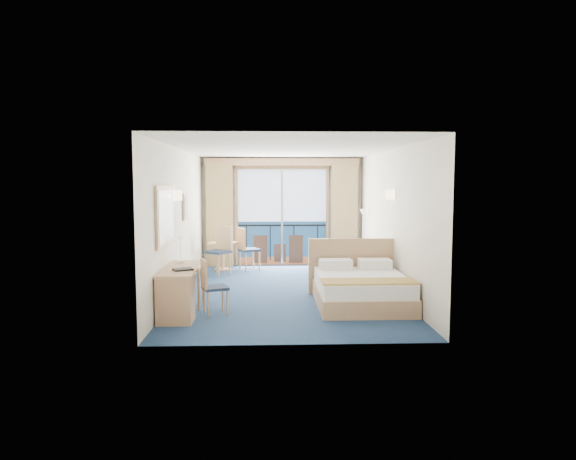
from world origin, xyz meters
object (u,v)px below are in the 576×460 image
object	(u,v)px
nightstand	(377,276)
round_table	(223,249)
bed	(361,288)
table_chair_b	(220,247)
armchair	(347,261)
desk_chair	(211,283)
table_chair_a	(246,246)
floor_lamp	(363,224)
desk	(177,294)

from	to	relation	value
nightstand	round_table	bearing A→B (deg)	144.58
bed	table_chair_b	world-z (taller)	table_chair_b
nightstand	armchair	size ratio (longest dim) A/B	0.71
desk_chair	round_table	bearing A→B (deg)	-16.28
bed	desk_chair	xyz separation A→B (m)	(-2.48, -0.57, 0.20)
round_table	table_chair_a	size ratio (longest dim) A/B	0.73
armchair	nightstand	bearing A→B (deg)	68.73
floor_lamp	table_chair_b	xyz separation A→B (m)	(-3.31, -0.33, -0.49)
desk	table_chair_b	world-z (taller)	table_chair_b
floor_lamp	table_chair_b	distance (m)	3.36
bed	floor_lamp	xyz separation A→B (m)	(0.65, 3.35, 0.81)
armchair	floor_lamp	bearing A→B (deg)	-166.02
bed	round_table	world-z (taller)	bed
armchair	table_chair_a	xyz separation A→B (m)	(-2.29, 0.71, 0.25)
desk	desk_chair	size ratio (longest dim) A/B	1.80
round_table	table_chair_b	bearing A→B (deg)	-89.66
nightstand	table_chair_b	bearing A→B (deg)	152.07
round_table	table_chair_b	world-z (taller)	table_chair_b
desk	bed	bearing A→B (deg)	17.02
desk	table_chair_a	size ratio (longest dim) A/B	1.56
nightstand	desk	distance (m)	4.15
desk_chair	table_chair_b	world-z (taller)	table_chair_b
armchair	round_table	distance (m)	2.96
floor_lamp	round_table	size ratio (longest dim) A/B	1.99
bed	desk	world-z (taller)	bed
bed	nightstand	size ratio (longest dim) A/B	3.90
nightstand	table_chair_a	bearing A→B (deg)	140.28
floor_lamp	bed	bearing A→B (deg)	-101.00
desk	table_chair_b	xyz separation A→B (m)	(0.29, 3.92, 0.20)
desk	desk_chair	world-z (taller)	desk_chair
nightstand	round_table	world-z (taller)	round_table
desk_chair	table_chair_a	distance (m)	4.12
floor_lamp	desk	world-z (taller)	floor_lamp
bed	desk_chair	size ratio (longest dim) A/B	2.23
bed	desk	size ratio (longest dim) A/B	1.24
bed	armchair	world-z (taller)	bed
table_chair_a	table_chair_b	bearing A→B (deg)	106.11
floor_lamp	desk_chair	world-z (taller)	floor_lamp
desk_chair	desk	bearing A→B (deg)	106.31
desk	table_chair_b	distance (m)	3.94
round_table	armchair	bearing A→B (deg)	-15.51
desk_chair	table_chair_b	xyz separation A→B (m)	(-0.18, 3.60, 0.12)
bed	nightstand	xyz separation A→B (m)	(0.56, 1.31, -0.04)
round_table	nightstand	bearing A→B (deg)	-35.42
round_table	table_chair_a	distance (m)	0.57
desk	armchair	bearing A→B (deg)	49.85
table_chair_a	round_table	bearing A→B (deg)	55.86
table_chair_b	round_table	bearing A→B (deg)	125.57
table_chair_b	floor_lamp	bearing A→B (deg)	40.95
desk_chair	armchair	bearing A→B (deg)	-57.00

